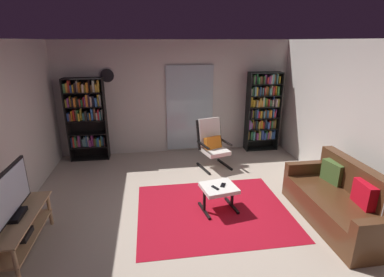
{
  "coord_description": "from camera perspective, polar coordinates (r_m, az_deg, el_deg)",
  "views": [
    {
      "loc": [
        -0.62,
        -3.82,
        2.57
      ],
      "look_at": [
        0.1,
        0.94,
        0.95
      ],
      "focal_mm": 27.18,
      "sensor_mm": 36.0,
      "label": 1
    }
  ],
  "objects": [
    {
      "name": "bookshelf_near_sofa",
      "position": [
        7.2,
        13.67,
        5.5
      ],
      "size": [
        0.78,
        0.3,
        1.89
      ],
      "color": "black",
      "rests_on": "ground"
    },
    {
      "name": "area_rug",
      "position": [
        4.77,
        4.17,
        -13.94
      ],
      "size": [
        2.36,
        1.96,
        0.01
      ],
      "primitive_type": "cube",
      "color": "#A81022",
      "rests_on": "ground"
    },
    {
      "name": "cell_phone",
      "position": [
        4.64,
        6.11,
        -9.08
      ],
      "size": [
        0.12,
        0.16,
        0.01
      ],
      "primitive_type": "cube",
      "rotation": [
        0.0,
        0.0,
        -0.44
      ],
      "color": "black",
      "rests_on": "ottoman"
    },
    {
      "name": "wall_right",
      "position": [
        5.22,
        31.33,
        1.79
      ],
      "size": [
        0.06,
        6.0,
        2.6
      ],
      "primitive_type": "cube",
      "color": "silver",
      "rests_on": "ground"
    },
    {
      "name": "bookshelf_near_tv",
      "position": [
        6.79,
        -20.09,
        4.42
      ],
      "size": [
        0.83,
        0.3,
        1.83
      ],
      "color": "black",
      "rests_on": "ground"
    },
    {
      "name": "tv_remote",
      "position": [
        4.55,
        4.57,
        -9.61
      ],
      "size": [
        0.1,
        0.15,
        0.02
      ],
      "primitive_type": "cube",
      "rotation": [
        0.0,
        0.0,
        0.5
      ],
      "color": "black",
      "rests_on": "ottoman"
    },
    {
      "name": "ground_plane",
      "position": [
        4.65,
        0.53,
        -14.94
      ],
      "size": [
        7.02,
        7.02,
        0.0
      ],
      "primitive_type": "plane",
      "color": "#BBAA97"
    },
    {
      "name": "glass_door_panel",
      "position": [
        6.89,
        -0.43,
        5.9
      ],
      "size": [
        1.1,
        0.01,
        2.0
      ],
      "primitive_type": "cube",
      "color": "silver"
    },
    {
      "name": "television",
      "position": [
        4.15,
        -32.1,
        -9.46
      ],
      "size": [
        0.2,
        0.99,
        0.62
      ],
      "color": "black",
      "rests_on": "tv_stand"
    },
    {
      "name": "leather_sofa",
      "position": [
        4.9,
        27.34,
        -11.13
      ],
      "size": [
        0.83,
        1.84,
        0.86
      ],
      "color": "#4F2E19",
      "rests_on": "ground"
    },
    {
      "name": "wall_clock",
      "position": [
        6.74,
        -16.31,
        11.78
      ],
      "size": [
        0.29,
        0.03,
        0.29
      ],
      "color": "silver"
    },
    {
      "name": "tv_stand",
      "position": [
        4.36,
        -31.06,
        -15.03
      ],
      "size": [
        0.49,
        1.25,
        0.52
      ],
      "color": "tan",
      "rests_on": "ground"
    },
    {
      "name": "ottoman",
      "position": [
        4.65,
        5.27,
        -10.08
      ],
      "size": [
        0.6,
        0.56,
        0.41
      ],
      "color": "white",
      "rests_on": "ground"
    },
    {
      "name": "wall_back",
      "position": [
        6.87,
        -3.29,
        7.95
      ],
      "size": [
        5.6,
        0.06,
        2.6
      ],
      "primitive_type": "cube",
      "color": "silver",
      "rests_on": "ground"
    },
    {
      "name": "lounge_armchair",
      "position": [
        6.15,
        4.01,
        -0.73
      ],
      "size": [
        0.71,
        0.78,
        1.02
      ],
      "color": "black",
      "rests_on": "ground"
    }
  ]
}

